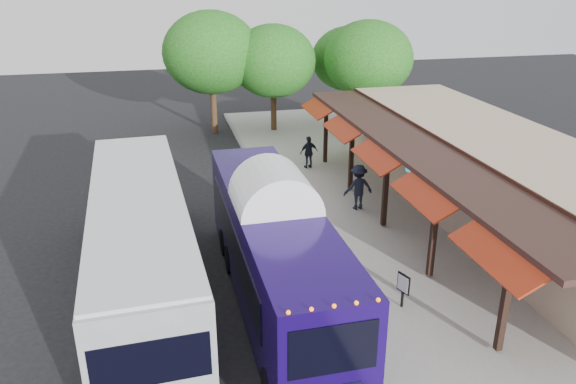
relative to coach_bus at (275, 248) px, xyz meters
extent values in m
plane|color=black|center=(1.45, 0.13, -1.92)|extent=(90.00, 90.00, 0.00)
cube|color=#9E9B93|center=(6.45, 4.13, -1.85)|extent=(10.00, 40.00, 0.15)
cube|color=gray|center=(1.50, 4.13, -1.85)|extent=(0.20, 40.00, 0.16)
cube|color=tan|center=(9.95, 4.13, -0.12)|extent=(5.00, 20.00, 3.60)
cube|color=black|center=(7.43, 4.13, 1.38)|extent=(0.06, 20.00, 0.60)
cube|color=#331E19|center=(6.35, 4.13, 1.48)|extent=(2.60, 20.00, 0.18)
cube|color=black|center=(5.23, -3.87, -0.12)|extent=(0.18, 0.18, 3.16)
cube|color=maroon|center=(4.80, -3.87, 1.23)|extent=(1.00, 3.20, 0.57)
cube|color=black|center=(5.23, 0.13, -0.12)|extent=(0.18, 0.18, 3.16)
cube|color=maroon|center=(4.80, 0.13, 1.23)|extent=(1.00, 3.20, 0.57)
cube|color=black|center=(5.23, 4.13, -0.12)|extent=(0.18, 0.18, 3.16)
cube|color=maroon|center=(4.80, 4.13, 1.23)|extent=(1.00, 3.20, 0.57)
cube|color=black|center=(5.23, 8.13, -0.12)|extent=(0.18, 0.18, 3.16)
cube|color=maroon|center=(4.80, 8.13, 1.23)|extent=(1.00, 3.20, 0.57)
cube|color=black|center=(5.23, 12.13, -0.12)|extent=(0.18, 0.18, 3.16)
cube|color=maroon|center=(4.80, 12.13, 1.23)|extent=(1.00, 3.20, 0.57)
sphere|color=teal|center=(5.65, -1.87, 0.96)|extent=(0.26, 0.26, 0.26)
sphere|color=teal|center=(5.65, 3.13, 0.96)|extent=(0.26, 0.26, 0.26)
sphere|color=teal|center=(5.65, 8.13, 0.96)|extent=(0.26, 0.26, 0.26)
cube|color=#17064D|center=(0.00, 0.01, -0.05)|extent=(2.48, 11.14, 2.92)
cube|color=#17064D|center=(0.00, 0.01, -1.64)|extent=(2.43, 11.03, 0.32)
ellipsoid|color=white|center=(0.00, 0.01, 1.39)|extent=(2.48, 10.92, 0.52)
cube|color=black|center=(0.00, -5.55, 0.44)|extent=(1.94, 0.05, 1.20)
cylinder|color=black|center=(1.07, -4.21, -1.44)|extent=(0.29, 0.97, 0.96)
cylinder|color=black|center=(-1.07, 3.57, -1.44)|extent=(0.29, 0.97, 0.96)
cylinder|color=black|center=(1.07, 3.57, -1.44)|extent=(0.29, 0.97, 0.96)
cube|color=gray|center=(-3.91, 1.56, -0.08)|extent=(3.33, 12.77, 2.92)
cube|color=black|center=(-5.30, 1.56, 0.17)|extent=(0.53, 10.75, 1.10)
cube|color=black|center=(-2.53, 1.56, 0.17)|extent=(0.53, 10.75, 1.10)
cube|color=silver|center=(-3.91, 1.56, 1.42)|extent=(3.27, 12.51, 0.11)
cylinder|color=black|center=(-5.18, -2.87, -1.39)|extent=(0.36, 1.07, 1.06)
cylinder|color=black|center=(-2.65, -2.87, -1.39)|extent=(0.36, 1.07, 1.06)
cylinder|color=black|center=(-5.18, 5.35, -1.39)|extent=(0.36, 1.07, 1.06)
cylinder|color=black|center=(-2.65, 5.35, -1.39)|extent=(0.36, 1.07, 1.06)
imported|color=black|center=(2.05, 3.55, -0.97)|extent=(0.70, 0.64, 1.59)
imported|color=black|center=(2.05, 3.76, -0.95)|extent=(0.92, 0.78, 1.65)
imported|color=black|center=(4.21, 11.62, -0.94)|extent=(1.03, 0.58, 1.66)
imported|color=black|center=(4.85, 6.07, -0.79)|extent=(1.29, 0.78, 1.95)
cube|color=black|center=(3.62, -1.30, -1.22)|extent=(0.08, 0.08, 1.11)
cube|color=black|center=(3.62, -1.30, -0.96)|extent=(0.20, 0.49, 0.61)
cube|color=white|center=(3.59, -1.30, -0.96)|extent=(0.15, 0.40, 0.51)
cylinder|color=#382314|center=(3.97, 19.22, -0.42)|extent=(0.36, 0.36, 3.00)
ellipsoid|color=#144912|center=(3.97, 19.22, 2.51)|extent=(5.18, 5.18, 4.40)
cylinder|color=#382314|center=(9.32, 20.72, -0.51)|extent=(0.36, 0.36, 2.83)
ellipsoid|color=#144912|center=(9.32, 20.72, 2.26)|extent=(4.89, 4.89, 4.15)
cylinder|color=#382314|center=(9.53, 17.75, -0.36)|extent=(0.36, 0.36, 3.11)
ellipsoid|color=#144912|center=(9.53, 17.75, 2.68)|extent=(5.38, 5.38, 4.57)
cylinder|color=#382314|center=(0.31, 19.85, -0.24)|extent=(0.36, 0.36, 3.36)
ellipsoid|color=#144912|center=(0.31, 19.85, 3.05)|extent=(5.81, 5.81, 4.94)
camera|label=1|loc=(-3.02, -14.60, 7.74)|focal=35.00mm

